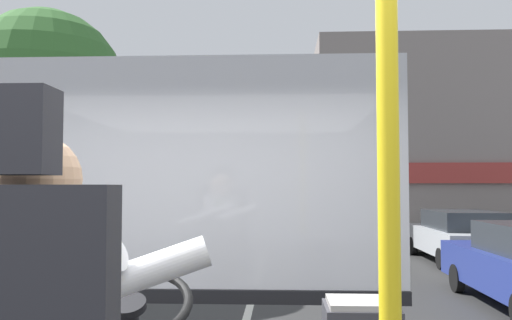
{
  "coord_description": "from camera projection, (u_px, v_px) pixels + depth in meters",
  "views": [
    {
      "loc": [
        0.5,
        -1.57,
        1.88
      ],
      "look_at": [
        0.36,
        1.41,
        2.03
      ],
      "focal_mm": 37.64,
      "sensor_mm": 36.0,
      "label": 1
    }
  ],
  "objects": [
    {
      "name": "ground",
      "position": [
        255.0,
        287.0,
        10.27
      ],
      "size": [
        18.0,
        44.0,
        0.06
      ],
      "color": "#2D2D2D"
    },
    {
      "name": "handrail_pole",
      "position": [
        390.0,
        290.0,
        1.06
      ],
      "size": [
        0.04,
        0.04,
        1.9
      ],
      "color": "yellow",
      "rests_on": "bus_floor"
    },
    {
      "name": "windshield_panel",
      "position": [
        197.0,
        205.0,
        3.2
      ],
      "size": [
        2.5,
        0.08,
        1.48
      ],
      "color": "silver"
    },
    {
      "name": "street_tree",
      "position": [
        45.0,
        88.0,
        10.52
      ],
      "size": [
        3.07,
        3.07,
        5.37
      ],
      "color": "#4C3828",
      "rests_on": "ground"
    },
    {
      "name": "shop_building",
      "position": [
        472.0,
        146.0,
        18.13
      ],
      "size": [
        10.6,
        5.19,
        6.52
      ],
      "color": "gray",
      "rests_on": "ground"
    },
    {
      "name": "parked_car_silver",
      "position": [
        460.0,
        235.0,
        13.5
      ],
      "size": [
        1.83,
        4.26,
        1.29
      ],
      "color": "silver",
      "rests_on": "ground"
    },
    {
      "name": "parked_car_red",
      "position": [
        404.0,
        221.0,
        18.92
      ],
      "size": [
        1.81,
        3.96,
        1.33
      ],
      "color": "maroon",
      "rests_on": "ground"
    }
  ]
}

